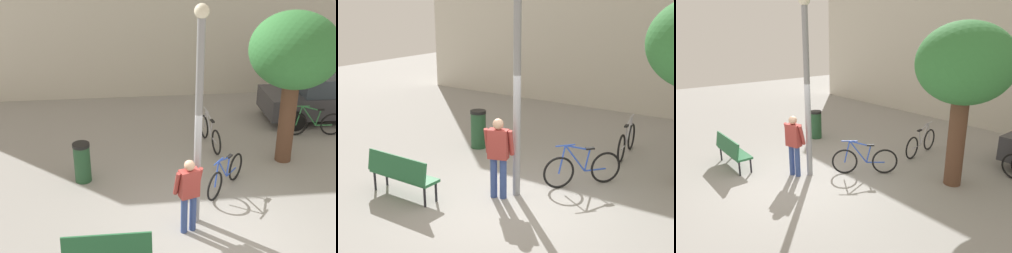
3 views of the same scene
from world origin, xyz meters
TOP-DOWN VIEW (x-y plane):
  - ground_plane at (0.00, 0.00)m, footprint 36.00×36.00m
  - lamppost at (-0.17, 0.48)m, footprint 0.28×0.28m
  - person_by_lamppost at (-0.38, 0.15)m, footprint 0.63×0.42m
  - park_bench at (-2.02, -0.96)m, footprint 1.60×0.48m
  - plaza_tree at (2.64, 3.00)m, footprint 2.27×2.27m
  - bicycle_blue at (0.74, 1.68)m, footprint 1.19×1.43m
  - bicycle_green at (4.07, 4.44)m, footprint 1.81×0.20m
  - bicycle_silver at (0.83, 4.09)m, footprint 0.29×1.80m
  - parked_car_charcoal at (5.00, 5.66)m, footprint 4.21×1.84m
  - trash_bin at (-2.69, 2.45)m, footprint 0.43×0.43m

SIDE VIEW (x-z plane):
  - ground_plane at x=0.00m, z-range 0.00..0.00m
  - bicycle_blue at x=0.74m, z-range -0.10..0.87m
  - bicycle_green at x=4.07m, z-range -0.10..0.87m
  - bicycle_silver at x=0.83m, z-range -0.10..0.87m
  - trash_bin at x=-2.69m, z-range 0.00..1.03m
  - park_bench at x=-2.02m, z-range 0.08..1.01m
  - parked_car_charcoal at x=5.00m, z-range 0.00..1.55m
  - person_by_lamppost at x=-0.38m, z-range 0.13..1.80m
  - lamppost at x=-0.17m, z-range 0.28..4.91m
  - plaza_tree at x=2.64m, z-range 0.97..4.99m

